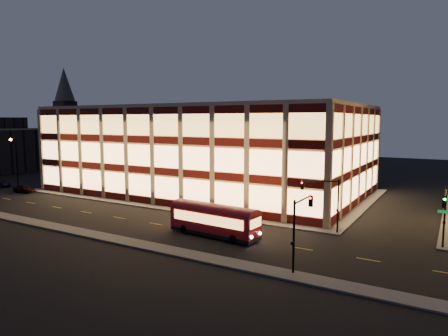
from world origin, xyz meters
The scene contains 15 objects.
ground centered at (0.00, 0.00, 0.00)m, with size 200.00×200.00×0.00m, color black.
sidewalk_office_south centered at (-3.00, 1.00, 0.07)m, with size 54.00×2.00×0.15m, color #514F4C.
sidewalk_office_east centered at (23.00, 17.00, 0.07)m, with size 2.00×30.00×0.15m, color #514F4C.
sidewalk_near centered at (0.00, -13.00, 0.07)m, with size 100.00×2.00×0.15m, color #514F4C.
office_building centered at (-2.91, 16.91, 7.25)m, with size 50.45×30.45×14.50m.
bg_building_a centered at (-62.00, 18.00, 5.00)m, with size 18.00×28.00×10.00m, color #2D2621.
church_tower centered at (-70.00, 40.00, 9.00)m, with size 5.00×5.00×18.00m, color #2D2621.
church_spire centered at (-70.00, 40.00, 23.00)m, with size 6.00×6.00×10.00m, color #4C473F.
traffic_signal_far centered at (22.21, 0.24, 4.11)m, with size 3.79×1.87×6.00m.
traffic_signal_right centered at (33.50, -0.62, 4.10)m, with size 1.20×4.37×6.00m.
traffic_signal_near centered at (23.50, -11.03, 4.13)m, with size 0.32×4.45×6.00m.
street_lamp_a centered at (-34.00, 0.82, 5.47)m, with size 0.44×1.22×9.02m.
trolley_bus centered at (12.43, -6.54, 1.90)m, with size 10.28×3.35×3.42m.
parked_car_0 centered at (-28.81, -1.26, 0.67)m, with size 1.59×3.95×1.34m, color black.
parked_car_1 centered at (-38.09, 0.30, 0.66)m, with size 1.40×4.01×1.32m, color black.
Camera 1 is at (34.20, -41.51, 12.13)m, focal length 32.00 mm.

